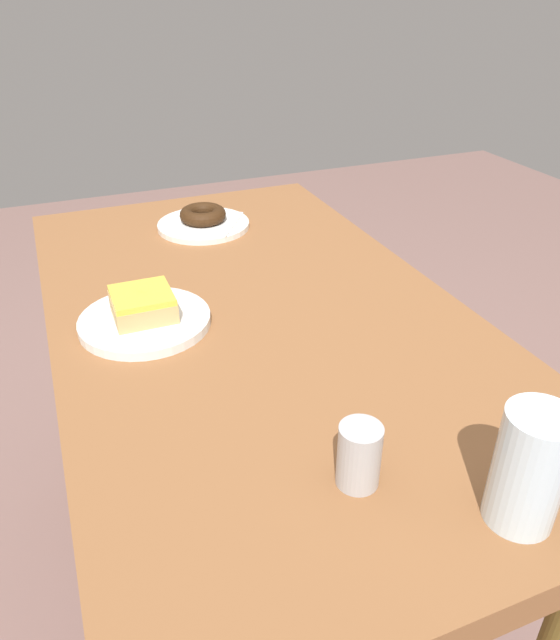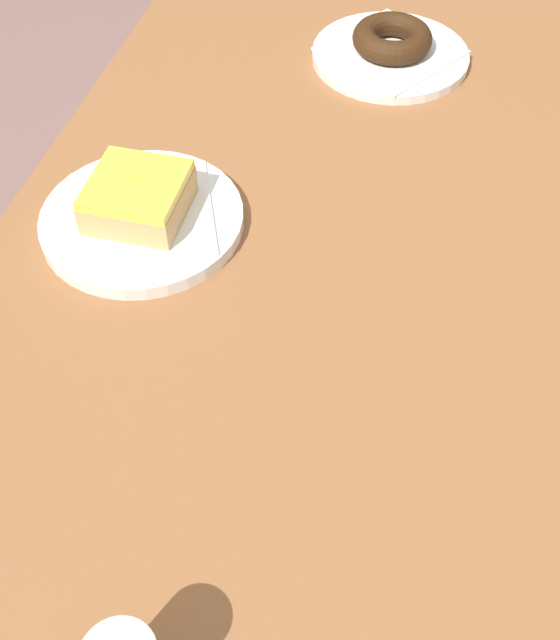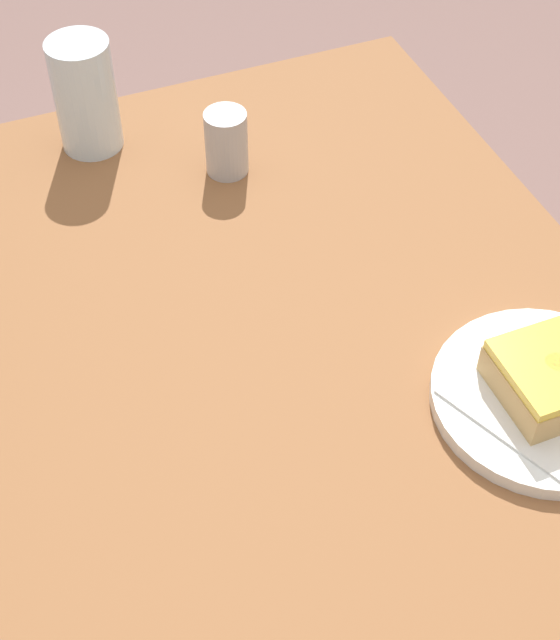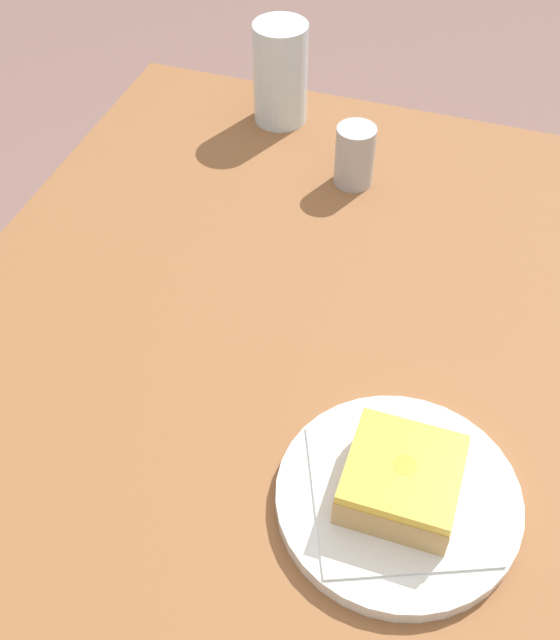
{
  "view_description": "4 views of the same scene",
  "coord_description": "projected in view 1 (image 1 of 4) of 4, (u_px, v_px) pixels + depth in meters",
  "views": [
    {
      "loc": [
        0.84,
        -0.3,
        1.26
      ],
      "look_at": [
        0.12,
        -0.0,
        0.8
      ],
      "focal_mm": 33.55,
      "sensor_mm": 36.0,
      "label": 1
    },
    {
      "loc": [
        0.53,
        0.1,
        1.32
      ],
      "look_at": [
        0.11,
        -0.01,
        0.8
      ],
      "focal_mm": 43.77,
      "sensor_mm": 36.0,
      "label": 2
    },
    {
      "loc": [
        -0.43,
        0.25,
        1.47
      ],
      "look_at": [
        0.15,
        0.01,
        0.78
      ],
      "focal_mm": 54.15,
      "sensor_mm": 36.0,
      "label": 3
    },
    {
      "loc": [
        -0.39,
        -0.2,
        1.37
      ],
      "look_at": [
        0.13,
        -0.03,
        0.79
      ],
      "focal_mm": 44.46,
      "sensor_mm": 36.0,
      "label": 4
    }
  ],
  "objects": [
    {
      "name": "ground_plane",
      "position": [
        263.0,
        587.0,
        1.41
      ],
      "size": [
        6.0,
        6.0,
        0.0
      ],
      "primitive_type": "plane",
      "color": "#7D5D57"
    },
    {
      "name": "table",
      "position": [
        258.0,
        366.0,
        1.08
      ],
      "size": [
        1.21,
        0.68,
        0.75
      ],
      "color": "brown",
      "rests_on": "ground_plane"
    },
    {
      "name": "plate_chocolate_ring",
      "position": [
        204.0,
        225.0,
        1.34
      ],
      "size": [
        0.2,
        0.2,
        0.01
      ],
      "primitive_type": "cylinder",
      "color": "white",
      "rests_on": "table"
    },
    {
      "name": "napkin_chocolate_ring",
      "position": [
        203.0,
        222.0,
        1.33
      ],
      "size": [
        0.2,
        0.2,
        0.0
      ],
      "primitive_type": "cube",
      "rotation": [
        0.0,
        0.0,
        -0.58
      ],
      "color": "white",
      "rests_on": "plate_chocolate_ring"
    },
    {
      "name": "donut_chocolate_ring",
      "position": [
        203.0,
        215.0,
        1.33
      ],
      "size": [
        0.1,
        0.1,
        0.03
      ],
      "primitive_type": "torus",
      "color": "#341E0D",
      "rests_on": "napkin_chocolate_ring"
    },
    {
      "name": "plate_glazed_square",
      "position": [
        145.0,
        321.0,
        0.97
      ],
      "size": [
        0.21,
        0.21,
        0.02
      ],
      "primitive_type": "cylinder",
      "color": "white",
      "rests_on": "table"
    },
    {
      "name": "napkin_glazed_square",
      "position": [
        144.0,
        316.0,
        0.97
      ],
      "size": [
        0.19,
        0.19,
        0.0
      ],
      "primitive_type": "cube",
      "rotation": [
        0.0,
        0.0,
        0.4
      ],
      "color": "white",
      "rests_on": "plate_glazed_square"
    },
    {
      "name": "donut_glazed_square",
      "position": [
        143.0,
        304.0,
        0.95
      ],
      "size": [
        0.1,
        0.1,
        0.04
      ],
      "color": "tan",
      "rests_on": "napkin_glazed_square"
    },
    {
      "name": "water_glass",
      "position": [
        529.0,
        469.0,
        0.6
      ],
      "size": [
        0.07,
        0.07,
        0.14
      ],
      "primitive_type": "cylinder",
      "color": "silver",
      "rests_on": "table"
    },
    {
      "name": "sugar_jar",
      "position": [
        359.0,
        455.0,
        0.66
      ],
      "size": [
        0.05,
        0.05,
        0.08
      ],
      "primitive_type": "cylinder",
      "color": "#B1B1B3",
      "rests_on": "table"
    }
  ]
}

